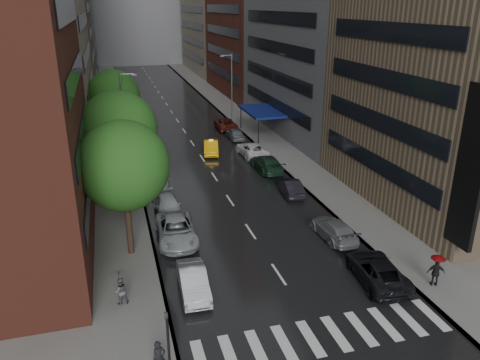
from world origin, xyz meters
The scene contains 21 objects.
ground centered at (0.00, 0.00, 0.00)m, with size 220.00×220.00×0.00m, color gray.
road centered at (0.00, 50.00, 0.01)m, with size 14.00×140.00×0.01m, color black.
sidewalk_left centered at (-9.00, 50.00, 0.07)m, with size 4.00×140.00×0.15m, color gray.
sidewalk_right centered at (9.00, 50.00, 0.07)m, with size 4.00×140.00×0.15m, color gray.
crosswalk centered at (0.20, -2.00, 0.01)m, with size 13.15×2.80×0.01m.
buildings_left centered at (-15.00, 58.79, 15.99)m, with size 8.00×108.00×38.00m.
buildings_right centered at (15.00, 56.70, 15.03)m, with size 8.05×109.10×36.00m.
building_far centered at (0.00, 118.00, 16.00)m, with size 40.00×14.00×32.00m, color slate.
tree_near centered at (-8.60, 8.95, 6.24)m, with size 5.72×5.72×9.12m.
tree_mid centered at (-8.60, 16.87, 6.56)m, with size 6.01×6.01×9.58m.
tree_far centered at (-8.60, 33.22, 6.23)m, with size 5.71×5.71×9.10m.
taxi centered at (1.29, 29.38, 0.73)m, with size 1.54×4.41×1.45m, color #FFB40D.
parked_cars_left centered at (-5.40, 14.96, 0.76)m, with size 2.79×28.60×1.58m.
parked_cars_right centered at (5.40, 21.59, 0.74)m, with size 2.99×43.13×1.56m.
ped_bag_walker centered at (-7.99, -2.45, 0.95)m, with size 0.70×0.54×1.66m.
ped_black_umbrella centered at (-9.46, 3.33, 1.39)m, with size 0.96×0.98×2.09m.
ped_red_umbrella centered at (8.30, 0.20, 1.33)m, with size 1.08×0.82×2.01m.
traffic_light centered at (-7.60, -2.86, 2.23)m, with size 0.18×0.15×3.45m.
street_lamp_left centered at (-7.72, 30.00, 4.89)m, with size 1.74×0.22×9.00m.
street_lamp_right centered at (7.72, 45.00, 4.89)m, with size 1.74×0.22×9.00m.
awning centered at (8.98, 35.00, 3.13)m, with size 4.00×8.00×3.12m.
Camera 1 is at (-9.03, -19.35, 15.67)m, focal length 35.00 mm.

